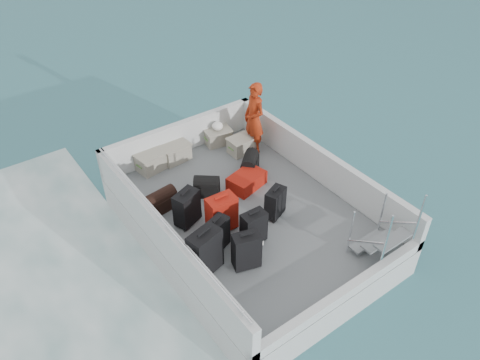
# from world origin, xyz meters

# --- Properties ---
(ground) EXTENTS (160.00, 160.00, 0.00)m
(ground) POSITION_xyz_m (0.00, 0.00, 0.00)
(ground) COLOR #1B5761
(ground) RESTS_ON ground
(ferry_hull) EXTENTS (3.60, 5.00, 0.60)m
(ferry_hull) POSITION_xyz_m (0.00, 0.00, 0.30)
(ferry_hull) COLOR silver
(ferry_hull) RESTS_ON ground
(deck) EXTENTS (3.30, 4.70, 0.02)m
(deck) POSITION_xyz_m (0.00, 0.00, 0.61)
(deck) COLOR slate
(deck) RESTS_ON ferry_hull
(deck_fittings) EXTENTS (3.60, 5.00, 0.90)m
(deck_fittings) POSITION_xyz_m (0.35, -0.32, 0.99)
(deck_fittings) COLOR silver
(deck_fittings) RESTS_ON deck
(suitcase_0) EXTENTS (0.58, 0.41, 0.81)m
(suitcase_0) POSITION_xyz_m (-1.39, -0.75, 1.02)
(suitcase_0) COLOR black
(suitcase_0) RESTS_ON deck
(suitcase_1) EXTENTS (0.46, 0.36, 0.61)m
(suitcase_1) POSITION_xyz_m (-0.96, -0.45, 0.93)
(suitcase_1) COLOR black
(suitcase_1) RESTS_ON deck
(suitcase_2) EXTENTS (0.53, 0.42, 0.66)m
(suitcase_2) POSITION_xyz_m (-1.04, 0.39, 0.95)
(suitcase_2) COLOR black
(suitcase_2) RESTS_ON deck
(suitcase_3) EXTENTS (0.49, 0.37, 0.67)m
(suitcase_3) POSITION_xyz_m (-0.81, -1.05, 0.95)
(suitcase_3) COLOR black
(suitcase_3) RESTS_ON deck
(suitcase_4) EXTENTS (0.42, 0.26, 0.62)m
(suitcase_4) POSITION_xyz_m (-0.38, -0.68, 0.93)
(suitcase_4) COLOR black
(suitcase_4) RESTS_ON deck
(suitcase_5) EXTENTS (0.52, 0.33, 0.69)m
(suitcase_5) POSITION_xyz_m (-0.64, -0.11, 0.97)
(suitcase_5) COLOR #AD1A0D
(suitcase_5) RESTS_ON deck
(suitcase_7) EXTENTS (0.47, 0.37, 0.58)m
(suitcase_7) POSITION_xyz_m (0.33, -0.38, 0.91)
(suitcase_7) COLOR black
(suitcase_7) RESTS_ON deck
(suitcase_8) EXTENTS (0.81, 0.63, 0.28)m
(suitcase_8) POSITION_xyz_m (0.42, 0.60, 0.76)
(suitcase_8) COLOR #AD1A0D
(suitcase_8) RESTS_ON deck
(duffel_0) EXTENTS (0.62, 0.37, 0.32)m
(duffel_0) POSITION_xyz_m (-1.26, 0.98, 0.78)
(duffel_0) COLOR black
(duffel_0) RESTS_ON deck
(duffel_1) EXTENTS (0.56, 0.53, 0.32)m
(duffel_1) POSITION_xyz_m (-0.34, 0.85, 0.78)
(duffel_1) COLOR black
(duffel_1) RESTS_ON deck
(duffel_2) EXTENTS (0.58, 0.57, 0.32)m
(duffel_2) POSITION_xyz_m (0.77, 0.96, 0.78)
(duffel_2) COLOR black
(duffel_2) RESTS_ON deck
(crate_0) EXTENTS (0.65, 0.50, 0.36)m
(crate_0) POSITION_xyz_m (-0.80, 2.20, 0.80)
(crate_0) COLOR gray
(crate_0) RESTS_ON deck
(crate_1) EXTENTS (0.61, 0.45, 0.35)m
(crate_1) POSITION_xyz_m (-0.26, 2.20, 0.80)
(crate_1) COLOR gray
(crate_1) RESTS_ON deck
(crate_2) EXTENTS (0.59, 0.45, 0.33)m
(crate_2) POSITION_xyz_m (0.82, 2.20, 0.78)
(crate_2) COLOR gray
(crate_2) RESTS_ON deck
(crate_3) EXTENTS (0.55, 0.39, 0.33)m
(crate_3) POSITION_xyz_m (1.05, 1.62, 0.78)
(crate_3) COLOR gray
(crate_3) RESTS_ON deck
(yellow_bag) EXTENTS (0.28, 0.26, 0.22)m
(yellow_bag) POSITION_xyz_m (1.29, 1.81, 0.73)
(yellow_bag) COLOR gold
(yellow_bag) RESTS_ON deck
(white_bag) EXTENTS (0.24, 0.24, 0.18)m
(white_bag) POSITION_xyz_m (0.82, 2.20, 1.04)
(white_bag) COLOR white
(white_bag) RESTS_ON crate_2
(passenger) EXTENTS (0.41, 0.60, 1.57)m
(passenger) POSITION_xyz_m (1.30, 1.53, 1.41)
(passenger) COLOR red
(passenger) RESTS_ON deck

